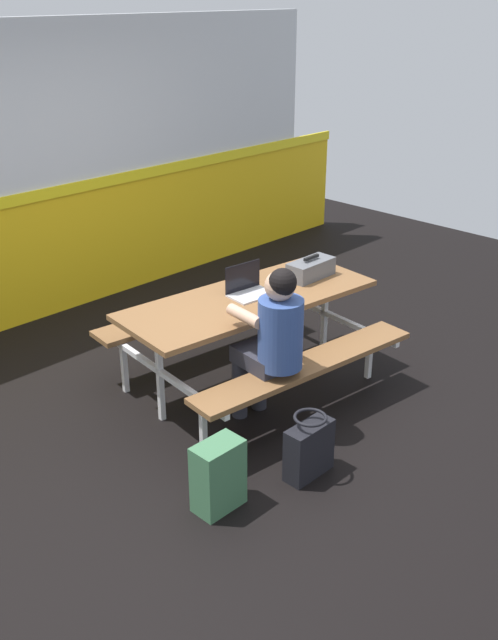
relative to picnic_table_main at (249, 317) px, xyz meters
name	(u,v)px	position (x,y,z in m)	size (l,w,h in m)	color
ground_plane	(220,400)	(-0.31, 0.00, -0.59)	(10.00, 10.00, 0.02)	black
accent_backdrop	(38,182)	(-0.31, 2.32, 0.67)	(8.00, 0.14, 2.60)	yellow
picnic_table_main	(249,317)	(0.00, 0.00, 0.00)	(2.03, 1.75, 0.74)	brown
student_nearer	(273,336)	(-0.31, -0.53, 0.13)	(0.39, 0.54, 1.21)	#2D2D38
laptop_silver	(248,288)	(0.03, 0.03, 0.21)	(0.34, 0.25, 0.22)	silver
toolbox_grey	(311,269)	(0.62, -0.07, 0.24)	(0.40, 0.18, 0.18)	#595B60
backpack_dark	(217,476)	(-1.17, -0.89, -0.36)	(0.30, 0.22, 0.44)	#3F724C
tote_bag_bright	(309,449)	(-0.55, -1.07, -0.38)	(0.34, 0.21, 0.43)	black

